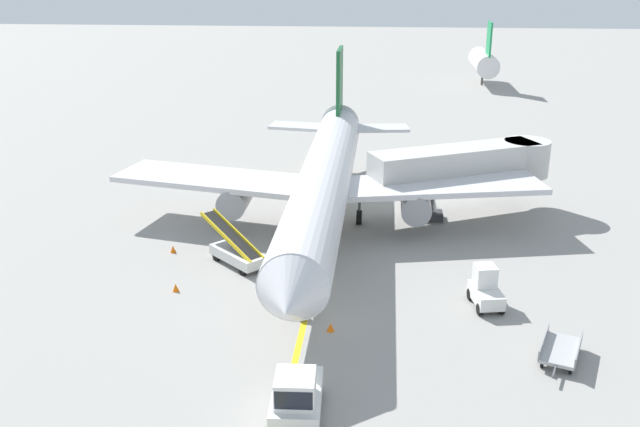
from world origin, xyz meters
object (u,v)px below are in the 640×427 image
Objects in this scene: belt_loader_forward_hold at (237,252)px; safety_cone_nose_left at (331,327)px; jet_bridge at (473,165)px; safety_cone_wingtip_right at (310,286)px; baggage_tug_near_wing at (486,289)px; ground_crew_marshaller at (284,289)px; baggage_cart_loaded at (560,350)px; safety_cone_nose_right at (173,249)px; pushback_tug at (296,396)px; airliner at (325,181)px; safety_cone_wingtip_left at (176,287)px.

safety_cone_nose_left is at bearing -51.01° from belt_loader_forward_hold.
jet_bridge is 16.53m from safety_cone_wingtip_right.
belt_loader_forward_hold is (-13.71, 4.06, -0.15)m from baggage_tug_near_wing.
jet_bridge reaches higher than ground_crew_marshaller.
safety_cone_nose_right is at bearing 153.19° from baggage_cart_loaded.
jet_bridge is at bearing 63.53° from safety_cone_nose_left.
jet_bridge is 28.94× the size of safety_cone_nose_right.
baggage_tug_near_wing is at bearing 23.17° from safety_cone_nose_left.
safety_cone_nose_right is at bearing 163.14° from baggage_tug_near_wing.
baggage_cart_loaded is at bearing -27.14° from safety_cone_wingtip_right.
baggage_tug_near_wing is at bearing -16.86° from safety_cone_nose_right.
airliner is at bearing 91.17° from pushback_tug.
pushback_tug is at bearing -70.31° from belt_loader_forward_hold.
safety_cone_wingtip_left is (-17.13, -13.57, -3.32)m from jet_bridge.
safety_cone_wingtip_left is (1.60, -5.16, 0.00)m from safety_cone_nose_right.
pushback_tug is 0.82× the size of belt_loader_forward_hold.
safety_cone_wingtip_right is (-0.56, 11.29, -0.77)m from pushback_tug.
baggage_cart_loaded is 13.60m from ground_crew_marshaller.
belt_loader_forward_hold is 10.17× the size of safety_cone_nose_right.
baggage_cart_loaded is 8.63× the size of safety_cone_nose_right.
airliner is at bearing 52.36° from safety_cone_wingtip_left.
baggage_tug_near_wing is 9.27m from safety_cone_wingtip_right.
safety_cone_wingtip_left is (-8.59, 3.59, 0.00)m from safety_cone_nose_left.
baggage_tug_near_wing is 5.88× the size of safety_cone_nose_right.
jet_bridge is at bearing 68.61° from pushback_tug.
airliner is 10.95m from ground_crew_marshaller.
ground_crew_marshaller reaches higher than safety_cone_wingtip_right.
safety_cone_wingtip_right is (-0.15, -8.66, -3.20)m from airliner.
baggage_tug_near_wing is (8.61, 10.19, -0.07)m from pushback_tug.
safety_cone_nose_left is at bearing -44.29° from ground_crew_marshaller.
jet_bridge is 19.16m from baggage_cart_loaded.
safety_cone_nose_left is 9.31m from safety_cone_wingtip_left.
airliner is at bearing 128.43° from baggage_cart_loaded.
belt_loader_forward_hold is 9.51m from safety_cone_nose_left.
baggage_cart_loaded is (11.68, -14.72, -2.95)m from airliner.
baggage_tug_near_wing is 5.88× the size of safety_cone_wingtip_right.
baggage_cart_loaded is at bearing -9.04° from safety_cone_nose_left.
ground_crew_marshaller is at bearing -10.36° from safety_cone_wingtip_left.
safety_cone_nose_left is (-7.74, -3.31, -0.71)m from baggage_tug_near_wing.
safety_cone_wingtip_left is (-18.99, 5.24, -0.25)m from baggage_cart_loaded.
safety_cone_nose_left is at bearing 170.96° from baggage_cart_loaded.
safety_cone_wingtip_right is (-9.97, -12.75, -3.32)m from jet_bridge.
safety_cone_nose_right is (-17.93, 5.44, -0.71)m from baggage_tug_near_wing.
baggage_tug_near_wing reaches higher than safety_cone_wingtip_right.
safety_cone_nose_right is (-9.32, 15.63, -0.77)m from pushback_tug.
safety_cone_nose_right is (-20.59, 10.40, -0.25)m from baggage_cart_loaded.
pushback_tug is 12.43m from baggage_cart_loaded.
pushback_tug reaches higher than safety_cone_nose_right.
belt_loader_forward_hold reaches higher than safety_cone_nose_left.
airliner is 80.09× the size of safety_cone_wingtip_right.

